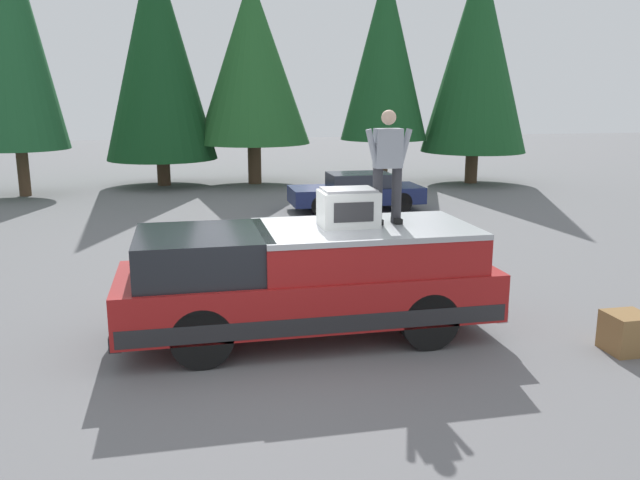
{
  "coord_description": "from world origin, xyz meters",
  "views": [
    {
      "loc": [
        -8.67,
        1.03,
        3.57
      ],
      "look_at": [
        0.93,
        -1.01,
        1.35
      ],
      "focal_mm": 36.43,
      "sensor_mm": 36.0,
      "label": 1
    }
  ],
  "objects_px": {
    "pickup_truck": "(308,279)",
    "wooden_crate": "(626,333)",
    "parked_car_navy": "(356,192)",
    "person_on_truck_bed": "(388,164)",
    "compressor_unit": "(348,207)"
  },
  "relations": [
    {
      "from": "pickup_truck",
      "to": "wooden_crate",
      "type": "xyz_separation_m",
      "value": [
        -1.57,
        -4.27,
        -0.59
      ]
    },
    {
      "from": "pickup_truck",
      "to": "parked_car_navy",
      "type": "distance_m",
      "value": 10.9
    },
    {
      "from": "person_on_truck_bed",
      "to": "wooden_crate",
      "type": "height_order",
      "value": "person_on_truck_bed"
    },
    {
      "from": "pickup_truck",
      "to": "compressor_unit",
      "type": "bearing_deg",
      "value": -84.43
    },
    {
      "from": "pickup_truck",
      "to": "wooden_crate",
      "type": "height_order",
      "value": "pickup_truck"
    },
    {
      "from": "compressor_unit",
      "to": "person_on_truck_bed",
      "type": "height_order",
      "value": "person_on_truck_bed"
    },
    {
      "from": "person_on_truck_bed",
      "to": "parked_car_navy",
      "type": "bearing_deg",
      "value": -12.72
    },
    {
      "from": "wooden_crate",
      "to": "pickup_truck",
      "type": "bearing_deg",
      "value": 69.85
    },
    {
      "from": "compressor_unit",
      "to": "wooden_crate",
      "type": "xyz_separation_m",
      "value": [
        -1.63,
        -3.65,
        -1.65
      ]
    },
    {
      "from": "compressor_unit",
      "to": "person_on_truck_bed",
      "type": "relative_size",
      "value": 0.5
    },
    {
      "from": "pickup_truck",
      "to": "wooden_crate",
      "type": "bearing_deg",
      "value": -110.15
    },
    {
      "from": "parked_car_navy",
      "to": "compressor_unit",
      "type": "bearing_deg",
      "value": 164.11
    },
    {
      "from": "compressor_unit",
      "to": "person_on_truck_bed",
      "type": "distance_m",
      "value": 0.88
    },
    {
      "from": "compressor_unit",
      "to": "parked_car_navy",
      "type": "relative_size",
      "value": 0.2
    },
    {
      "from": "pickup_truck",
      "to": "compressor_unit",
      "type": "distance_m",
      "value": 1.23
    }
  ]
}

